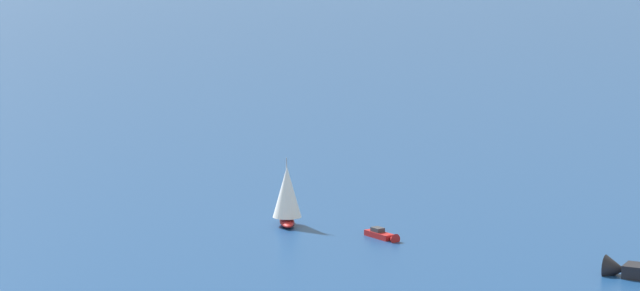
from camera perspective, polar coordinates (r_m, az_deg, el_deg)
sailboat_near_centre at (r=161.96m, az=-1.44°, el=-2.17°), size 6.53×4.95×8.35m
motorboat_mid_cluster at (r=155.44m, az=2.75°, el=-3.91°), size 3.80×5.19×1.52m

